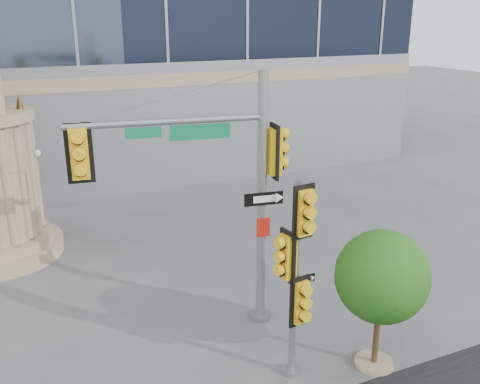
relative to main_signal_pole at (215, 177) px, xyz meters
name	(u,v)px	position (x,y,z in m)	size (l,w,h in m)	color
ground	(265,351)	(0.61, -1.67, -4.23)	(120.00, 120.00, 0.00)	#545456
main_signal_pole	(215,177)	(0.00, 0.00, 0.00)	(5.26, 1.22, 6.82)	slate
secondary_signal_pole	(296,267)	(0.77, -2.79, -1.39)	(0.86, 0.63, 4.82)	slate
street_tree	(382,280)	(2.83, -3.22, -1.94)	(2.23, 2.18, 3.47)	tan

